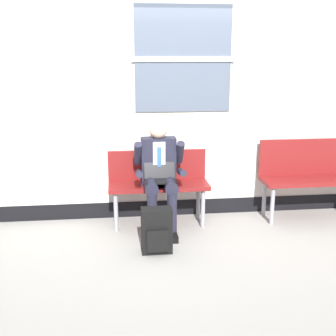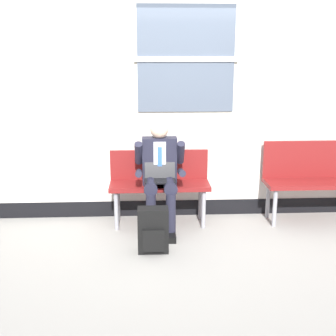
# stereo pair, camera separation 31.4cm
# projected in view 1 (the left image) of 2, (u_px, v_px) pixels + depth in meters

# --- Properties ---
(ground_plane) EXTENTS (18.00, 18.00, 0.00)m
(ground_plane) POSITION_uv_depth(u_px,v_px,m) (176.00, 231.00, 5.16)
(ground_plane) COLOR gray
(station_wall) EXTENTS (6.91, 0.17, 2.79)m
(station_wall) POSITION_uv_depth(u_px,v_px,m) (170.00, 105.00, 5.36)
(station_wall) COLOR beige
(station_wall) RESTS_ON ground
(bench_with_person) EXTENTS (1.18, 0.42, 0.87)m
(bench_with_person) POSITION_uv_depth(u_px,v_px,m) (158.00, 180.00, 5.29)
(bench_with_person) COLOR maroon
(bench_with_person) RESTS_ON ground
(bench_empty) EXTENTS (1.21, 0.42, 0.97)m
(bench_empty) POSITION_uv_depth(u_px,v_px,m) (308.00, 172.00, 5.50)
(bench_empty) COLOR maroon
(bench_empty) RESTS_ON ground
(person_seated) EXTENTS (0.57, 0.70, 1.26)m
(person_seated) POSITION_uv_depth(u_px,v_px,m) (160.00, 173.00, 5.07)
(person_seated) COLOR #1E1E2D
(person_seated) RESTS_ON ground
(backpack) EXTENTS (0.32, 0.22, 0.47)m
(backpack) POSITION_uv_depth(u_px,v_px,m) (157.00, 231.00, 4.56)
(backpack) COLOR black
(backpack) RESTS_ON ground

